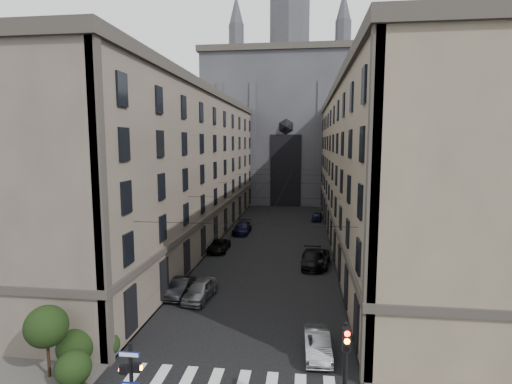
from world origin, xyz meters
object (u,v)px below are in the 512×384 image
at_px(car_right_midfar, 312,259).
at_px(gothic_tower, 289,118).
at_px(car_left_near, 200,290).
at_px(car_left_far, 242,228).
at_px(pedestrian_signal_left, 131,380).
at_px(car_right_near, 317,343).
at_px(traffic_light_right, 345,368).
at_px(car_left_midfar, 219,246).
at_px(car_right_midnear, 316,258).
at_px(pedestrian, 311,348).
at_px(car_left_midnear, 180,288).
at_px(car_right_far, 317,217).

bearing_deg(car_right_midfar, gothic_tower, 96.42).
bearing_deg(car_left_near, car_left_far, 96.33).
xyz_separation_m(pedestrian_signal_left, car_right_near, (8.20, 7.29, -1.61)).
xyz_separation_m(traffic_light_right, car_left_midfar, (-11.59, 28.30, -2.65)).
bearing_deg(traffic_light_right, gothic_tower, 94.38).
xyz_separation_m(pedestrian_signal_left, car_right_midnear, (8.55, 24.72, -1.55)).
xyz_separation_m(car_left_near, car_right_midnear, (9.44, 10.12, -0.00)).
bearing_deg(car_right_near, pedestrian, -119.13).
relative_size(car_left_midnear, car_left_far, 0.80).
relative_size(car_left_midfar, car_right_midnear, 0.83).
height_order(car_left_far, car_right_near, car_left_far).
distance_m(pedestrian_signal_left, car_right_near, 11.08).
height_order(car_left_midnear, car_right_midnear, car_right_midnear).
height_order(car_left_far, car_right_far, car_left_far).
bearing_deg(car_left_near, car_right_midfar, 52.35).
distance_m(gothic_tower, car_left_midfar, 48.28).
height_order(gothic_tower, car_right_near, gothic_tower).
bearing_deg(gothic_tower, traffic_light_right, -85.62).
bearing_deg(car_right_near, car_right_midnear, 86.03).
bearing_deg(car_left_midnear, car_right_far, 70.78).
distance_m(car_left_far, car_right_far, 14.84).
xyz_separation_m(gothic_tower, car_right_midnear, (5.03, -48.74, -17.03)).
height_order(traffic_light_right, car_right_midnear, traffic_light_right).
height_order(pedestrian_signal_left, car_right_near, pedestrian_signal_left).
xyz_separation_m(car_right_far, pedestrian, (-1.51, -41.98, 0.16)).
xyz_separation_m(pedestrian_signal_left, car_left_midfar, (-2.47, 28.72, -1.68)).
height_order(pedestrian_signal_left, car_left_midfar, pedestrian_signal_left).
xyz_separation_m(car_left_midfar, car_right_midnear, (11.02, -4.01, 0.13)).
distance_m(car_left_near, car_right_midnear, 13.84).
distance_m(car_left_far, car_right_midfar, 16.67).
relative_size(pedestrian_signal_left, car_left_midfar, 0.87).
xyz_separation_m(car_left_midnear, car_right_midnear, (11.23, 9.59, 0.08)).
height_order(car_left_near, car_left_midfar, car_left_near).
relative_size(traffic_light_right, car_right_midfar, 0.97).
relative_size(car_right_midnear, car_right_far, 1.47).
bearing_deg(pedestrian_signal_left, car_left_midnear, 100.07).
height_order(car_left_midfar, car_right_midfar, car_right_midfar).
xyz_separation_m(pedestrian_signal_left, car_right_midfar, (8.18, 24.26, -1.54)).
bearing_deg(gothic_tower, car_left_far, -97.61).
height_order(car_left_midfar, car_left_far, car_left_far).
relative_size(car_left_near, pedestrian, 2.84).
bearing_deg(car_right_far, car_left_midnear, -103.14).
relative_size(gothic_tower, car_right_midnear, 10.45).
xyz_separation_m(pedestrian_signal_left, car_left_midnear, (-2.69, 15.12, -1.63)).
bearing_deg(car_right_midnear, traffic_light_right, -81.79).
relative_size(pedestrian_signal_left, pedestrian, 2.50).
bearing_deg(pedestrian_signal_left, pedestrian, 39.77).
distance_m(gothic_tower, car_left_midnear, 61.11).
xyz_separation_m(traffic_light_right, car_left_far, (-10.33, 37.62, -2.53)).
bearing_deg(car_right_midfar, car_left_midnear, -138.91).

